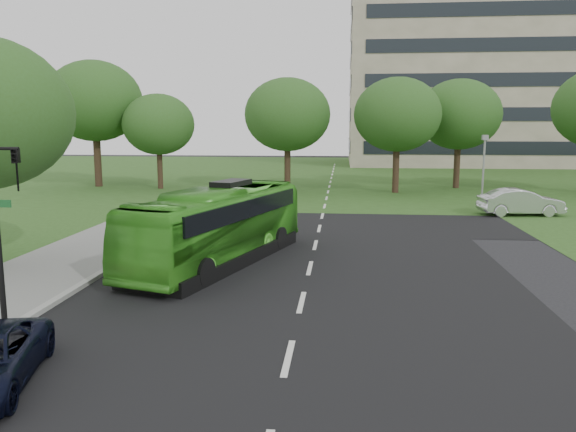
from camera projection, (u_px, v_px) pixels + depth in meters
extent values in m
plane|color=black|center=(306.00, 284.00, 18.31)|extent=(160.00, 160.00, 0.00)
cube|color=black|center=(326.00, 202.00, 37.96)|extent=(14.00, 120.00, 0.01)
cube|color=black|center=(322.00, 216.00, 32.07)|extent=(80.00, 12.00, 0.01)
cube|color=silver|center=(323.00, 213.00, 33.05)|extent=(0.15, 90.00, 0.01)
cube|color=gray|center=(11.00, 328.00, 14.07)|extent=(0.25, 60.00, 0.15)
cube|color=#2C4D19|center=(333.00, 172.00, 62.53)|extent=(120.00, 60.00, 0.01)
cube|color=gray|center=(501.00, 70.00, 75.13)|extent=(40.00, 20.00, 25.00)
cube|color=black|center=(525.00, 62.00, 65.26)|extent=(36.80, 0.10, 23.00)
cube|color=black|center=(351.00, 72.00, 77.07)|extent=(0.10, 18.40, 23.00)
cylinder|color=black|center=(160.00, 171.00, 46.04)|extent=(0.44, 0.44, 2.92)
ellipsoid|color=#2E571D|center=(158.00, 124.00, 45.44)|extent=(5.79, 5.79, 4.93)
cylinder|color=black|center=(287.00, 170.00, 44.81)|extent=(0.49, 0.49, 3.29)
ellipsoid|color=#2E571D|center=(287.00, 115.00, 44.12)|extent=(6.76, 6.76, 5.75)
cylinder|color=black|center=(396.00, 171.00, 43.18)|extent=(0.50, 0.50, 3.32)
ellipsoid|color=#2E571D|center=(397.00, 115.00, 42.50)|extent=(6.60, 6.60, 5.61)
cylinder|color=black|center=(457.00, 168.00, 46.43)|extent=(0.50, 0.50, 3.35)
ellipsoid|color=#2E571D|center=(459.00, 114.00, 45.73)|extent=(6.73, 6.73, 5.72)
cylinder|color=black|center=(98.00, 163.00, 47.60)|extent=(0.60, 0.60, 4.02)
ellipsoid|color=#2E571D|center=(94.00, 101.00, 46.78)|extent=(7.88, 7.88, 6.70)
imported|color=green|center=(219.00, 226.00, 20.99)|extent=(5.23, 10.36, 2.82)
imported|color=silver|center=(521.00, 202.00, 32.29)|extent=(4.81, 2.10, 1.54)
cylinder|color=black|center=(4.00, 149.00, 13.27)|extent=(0.71, 0.08, 0.08)
imported|color=black|center=(16.00, 170.00, 13.32)|extent=(0.17, 0.20, 1.01)
cube|color=#195926|center=(1.00, 204.00, 13.49)|extent=(0.51, 0.04, 0.18)
cylinder|color=gray|center=(483.00, 173.00, 35.57)|extent=(0.13, 0.13, 4.28)
cube|color=gray|center=(485.00, 137.00, 35.21)|extent=(0.44, 0.40, 0.32)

